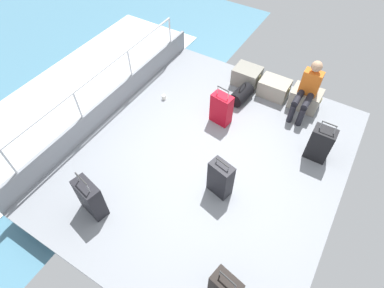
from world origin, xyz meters
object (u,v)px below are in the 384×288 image
Objects in this scene: cargo_crate_0 at (247,76)px; suitcase_1 at (320,144)px; suitcase_0 at (220,179)px; paper_cup at (164,97)px; suitcase_3 at (221,109)px; passenger_seated at (308,89)px; suitcase_2 at (90,198)px; cargo_crate_2 at (305,98)px; cargo_crate_1 at (274,88)px; duffel_bag at (241,95)px.

suitcase_1 reaches higher than cargo_crate_0.
suitcase_0 is at bearing -73.81° from cargo_crate_0.
cargo_crate_0 reaches higher than paper_cup.
passenger_seated is at bearing 40.78° from suitcase_3.
suitcase_2 is 2.69m from paper_cup.
suitcase_0 is at bearing -126.46° from suitcase_1.
cargo_crate_0 is 0.97× the size of cargo_crate_2.
passenger_seated reaches higher than cargo_crate_2.
suitcase_2 reaches higher than suitcase_0.
cargo_crate_2 is 2.68m from suitcase_0.
cargo_crate_1 is 0.78× the size of suitcase_3.
suitcase_3 reaches higher than suitcase_0.
suitcase_2 is at bearing -116.83° from cargo_crate_2.
cargo_crate_0 is 0.77× the size of suitcase_0.
suitcase_1 reaches higher than cargo_crate_2.
cargo_crate_1 is 4.14m from suitcase_2.
cargo_crate_0 is at bearing 106.19° from suitcase_0.
suitcase_1 is at bearing -32.43° from cargo_crate_0.
suitcase_1 is (1.24, -1.14, 0.15)m from cargo_crate_1.
duffel_bag is (0.84, 3.41, -0.18)m from suitcase_2.
suitcase_1 is 0.97× the size of suitcase_2.
paper_cup is (-2.00, 1.33, -0.28)m from suitcase_0.
suitcase_2 reaches higher than suitcase_3.
passenger_seated is 1.15m from suitcase_1.
duffel_bag is (-0.63, 2.12, -0.18)m from suitcase_0.
cargo_crate_1 is 1.04× the size of cargo_crate_2.
suitcase_0 is 0.94× the size of suitcase_3.
suitcase_3 is (-1.23, -1.24, 0.12)m from cargo_crate_2.
paper_cup is at bearing 101.41° from suitcase_2.
suitcase_1 is at bearing 47.21° from suitcase_2.
suitcase_3 is 1.50× the size of duffel_bag.
cargo_crate_1 is 0.82× the size of suitcase_0.
cargo_crate_1 is 0.76× the size of suitcase_1.
suitcase_1 is 1.82m from suitcase_3.
suitcase_1 is (0.59, -1.14, 0.13)m from cargo_crate_2.
suitcase_2 is at bearing -78.59° from paper_cup.
cargo_crate_1 is 0.78m from passenger_seated.
suitcase_0 is 1.56m from suitcase_3.
cargo_crate_0 is at bearing 47.81° from paper_cup.
passenger_seated reaches higher than cargo_crate_1.
paper_cup is (-1.86, -1.29, -0.13)m from cargo_crate_1.
paper_cup is at bearing -177.72° from suitcase_3.
cargo_crate_2 is 2.82m from paper_cup.
suitcase_0 reaches higher than cargo_crate_0.
cargo_crate_2 is 1.25m from duffel_bag.
cargo_crate_0 is at bearing 177.54° from cargo_crate_2.
suitcase_2 is (-1.47, -1.29, -0.00)m from suitcase_0.
cargo_crate_2 reaches higher than cargo_crate_0.
cargo_crate_2 is 5.98× the size of paper_cup.
passenger_seated is at bearing 121.69° from suitcase_1.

